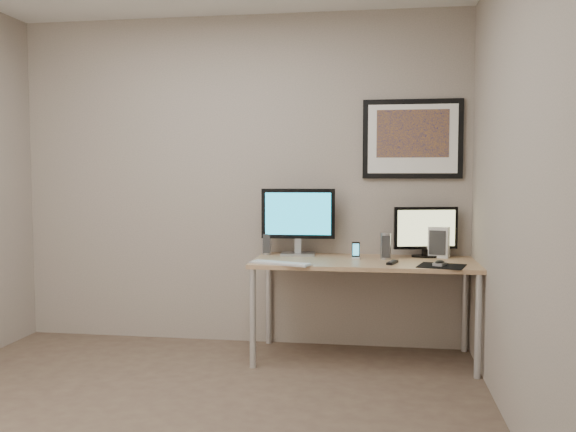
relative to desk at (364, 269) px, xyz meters
name	(u,v)px	position (x,y,z in m)	size (l,w,h in m)	color
floor	(170,426)	(-1.00, -1.35, -0.66)	(3.60, 3.60, 0.00)	brown
room	(192,125)	(-1.00, -0.90, 0.98)	(3.60, 3.60, 3.60)	white
desk	(364,269)	(0.00, 0.00, 0.00)	(1.60, 0.70, 0.73)	#996E4A
framed_art	(412,139)	(0.35, 0.33, 0.96)	(0.75, 0.04, 0.60)	black
monitor_large	(298,218)	(-0.51, 0.20, 0.35)	(0.56, 0.19, 0.51)	#AEAEB3
monitor_tv	(426,230)	(0.45, 0.22, 0.27)	(0.48, 0.16, 0.38)	black
speaker_left	(267,243)	(-0.75, 0.20, 0.15)	(0.07, 0.07, 0.18)	#AEAEB3
speaker_right	(386,246)	(0.15, 0.08, 0.16)	(0.08, 0.08, 0.19)	#AEAEB3
phone_dock	(356,250)	(-0.06, 0.06, 0.13)	(0.06, 0.06, 0.13)	black
keyboard	(280,263)	(-0.57, -0.28, 0.07)	(0.44, 0.12, 0.02)	#B9B9BE
mousepad	(442,266)	(0.53, -0.21, 0.07)	(0.30, 0.27, 0.00)	black
mouse	(440,263)	(0.52, -0.20, 0.09)	(0.06, 0.11, 0.04)	black
remote	(392,262)	(0.20, -0.14, 0.08)	(0.04, 0.16, 0.02)	black
fan_unit	(439,242)	(0.55, 0.24, 0.18)	(0.15, 0.11, 0.23)	silver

